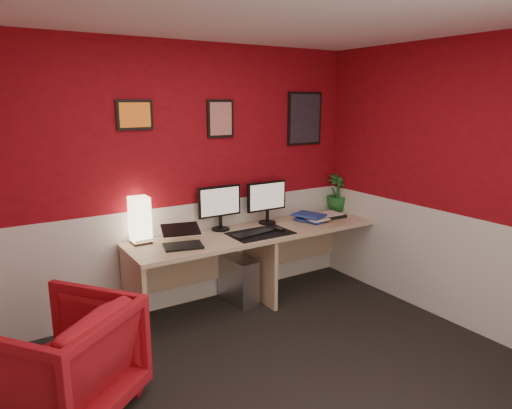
# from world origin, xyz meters

# --- Properties ---
(ground) EXTENTS (4.00, 3.50, 0.01)m
(ground) POSITION_xyz_m (0.00, 0.00, 0.00)
(ground) COLOR black
(ground) RESTS_ON ground
(ceiling) EXTENTS (4.00, 3.50, 0.01)m
(ceiling) POSITION_xyz_m (0.00, 0.00, 2.50)
(ceiling) COLOR white
(ceiling) RESTS_ON ground
(wall_back) EXTENTS (4.00, 0.01, 2.50)m
(wall_back) POSITION_xyz_m (0.00, 1.75, 1.25)
(wall_back) COLOR maroon
(wall_back) RESTS_ON ground
(wall_right) EXTENTS (0.01, 3.50, 2.50)m
(wall_right) POSITION_xyz_m (2.00, 0.00, 1.25)
(wall_right) COLOR maroon
(wall_right) RESTS_ON ground
(wainscot_back) EXTENTS (4.00, 0.01, 1.00)m
(wainscot_back) POSITION_xyz_m (0.00, 1.75, 0.50)
(wainscot_back) COLOR silver
(wainscot_back) RESTS_ON ground
(wainscot_right) EXTENTS (0.01, 3.50, 1.00)m
(wainscot_right) POSITION_xyz_m (2.00, 0.00, 0.50)
(wainscot_right) COLOR silver
(wainscot_right) RESTS_ON ground
(desk) EXTENTS (2.60, 0.65, 0.73)m
(desk) POSITION_xyz_m (0.77, 1.41, 0.36)
(desk) COLOR tan
(desk) RESTS_ON ground
(shoji_lamp) EXTENTS (0.16, 0.16, 0.40)m
(shoji_lamp) POSITION_xyz_m (-0.34, 1.63, 0.93)
(shoji_lamp) COLOR #FFE5B2
(shoji_lamp) RESTS_ON desk
(laptop) EXTENTS (0.38, 0.30, 0.22)m
(laptop) POSITION_xyz_m (-0.07, 1.33, 0.84)
(laptop) COLOR black
(laptop) RESTS_ON desk
(monitor_left) EXTENTS (0.45, 0.06, 0.58)m
(monitor_left) POSITION_xyz_m (0.46, 1.63, 1.02)
(monitor_left) COLOR black
(monitor_left) RESTS_ON desk
(monitor_right) EXTENTS (0.45, 0.06, 0.58)m
(monitor_right) POSITION_xyz_m (0.98, 1.59, 1.02)
(monitor_right) COLOR black
(monitor_right) RESTS_ON desk
(desk_mat) EXTENTS (0.60, 0.38, 0.01)m
(desk_mat) POSITION_xyz_m (0.72, 1.31, 0.73)
(desk_mat) COLOR black
(desk_mat) RESTS_ON desk
(keyboard) EXTENTS (0.44, 0.20, 0.02)m
(keyboard) POSITION_xyz_m (0.64, 1.32, 0.74)
(keyboard) COLOR black
(keyboard) RESTS_ON desk_mat
(mouse) EXTENTS (0.08, 0.11, 0.03)m
(mouse) POSITION_xyz_m (0.91, 1.27, 0.75)
(mouse) COLOR black
(mouse) RESTS_ON desk_mat
(book_bottom) EXTENTS (0.30, 0.36, 0.03)m
(book_bottom) POSITION_xyz_m (1.31, 1.39, 0.74)
(book_bottom) COLOR #213C9B
(book_bottom) RESTS_ON desk
(book_middle) EXTENTS (0.25, 0.32, 0.02)m
(book_middle) POSITION_xyz_m (1.33, 1.40, 0.77)
(book_middle) COLOR silver
(book_middle) RESTS_ON book_bottom
(book_top) EXTENTS (0.32, 0.37, 0.03)m
(book_top) POSITION_xyz_m (1.29, 1.38, 0.79)
(book_top) COLOR #213C9B
(book_top) RESTS_ON book_middle
(zen_tray) EXTENTS (0.35, 0.25, 0.03)m
(zen_tray) POSITION_xyz_m (1.67, 1.45, 0.74)
(zen_tray) COLOR black
(zen_tray) RESTS_ON desk
(potted_plant) EXTENTS (0.26, 0.26, 0.43)m
(potted_plant) POSITION_xyz_m (1.96, 1.62, 0.94)
(potted_plant) COLOR #19591E
(potted_plant) RESTS_ON desk
(pc_tower) EXTENTS (0.24, 0.47, 0.45)m
(pc_tower) POSITION_xyz_m (0.58, 1.51, 0.23)
(pc_tower) COLOR #99999E
(pc_tower) RESTS_ON ground
(armchair) EXTENTS (1.13, 1.14, 0.75)m
(armchair) POSITION_xyz_m (-1.23, 0.62, 0.37)
(armchair) COLOR red
(armchair) RESTS_ON ground
(art_left) EXTENTS (0.32, 0.02, 0.26)m
(art_left) POSITION_xyz_m (-0.30, 1.74, 1.85)
(art_left) COLOR orange
(art_left) RESTS_ON wall_back
(art_center) EXTENTS (0.28, 0.02, 0.36)m
(art_center) POSITION_xyz_m (0.53, 1.74, 1.80)
(art_center) COLOR red
(art_center) RESTS_ON wall_back
(art_right) EXTENTS (0.44, 0.02, 0.56)m
(art_right) POSITION_xyz_m (1.55, 1.74, 1.78)
(art_right) COLOR black
(art_right) RESTS_ON wall_back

